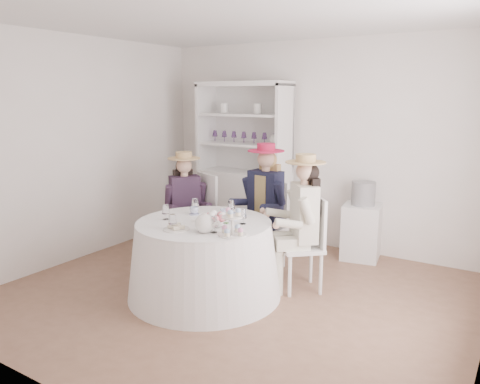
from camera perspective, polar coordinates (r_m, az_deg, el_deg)
The scene contains 22 objects.
ground at distance 4.89m, azimuth -0.64°, elevation -12.35°, with size 4.50×4.50×0.00m, color brown.
ceiling at distance 4.52m, azimuth -0.72°, elevation 20.71°, with size 4.50×4.50×0.00m, color white.
wall_back at distance 6.27m, azimuth 9.36°, elevation 5.66°, with size 4.50×4.50×0.00m, color white.
wall_front at distance 3.06m, azimuth -21.52°, elevation -1.21°, with size 4.50×4.50×0.00m, color white.
wall_left at distance 6.03m, azimuth -19.00°, elevation 4.94°, with size 4.50×4.50×0.00m, color white.
tea_table at distance 4.75m, azimuth -4.37°, elevation -8.13°, with size 1.54×1.54×0.77m.
hutch at distance 6.51m, azimuth 0.56°, elevation 0.90°, with size 1.30×0.51×2.17m.
side_table at distance 5.98m, azimuth 14.57°, elevation -4.71°, with size 0.44×0.44×0.68m, color silver.
hatbox at distance 5.87m, azimuth 14.81°, elevation -0.17°, with size 0.29×0.29×0.29m, color black.
guest_left at distance 5.59m, azimuth -6.67°, elevation -1.13°, with size 0.58×0.55×1.35m.
guest_mid at distance 5.36m, azimuth 3.00°, elevation -0.86°, with size 0.54×0.56×1.46m.
guest_right at distance 4.79m, azimuth 7.55°, elevation -2.80°, with size 0.61×0.60×1.42m.
spare_chair at distance 5.74m, azimuth -2.94°, elevation -2.59°, with size 0.58×0.58×1.08m.
teacup_a at distance 4.90m, azimuth -5.61°, elevation -2.34°, with size 0.09×0.09×0.07m, color white.
teacup_b at distance 4.84m, azimuth -2.03°, elevation -2.54°, with size 0.07×0.07×0.07m, color white.
teacup_c at distance 4.67m, azimuth -0.87°, elevation -3.05°, with size 0.09×0.09×0.07m, color white.
flower_bowl at distance 4.47m, azimuth -2.87°, elevation -3.80°, with size 0.22×0.22×0.06m, color white.
flower_arrangement at distance 4.44m, azimuth -3.03°, elevation -3.03°, with size 0.20×0.20×0.07m.
table_teapot at distance 4.26m, azimuth -4.29°, elevation -3.87°, with size 0.26×0.18×0.19m.
sandwich_plate at distance 4.38m, azimuth -7.75°, elevation -4.41°, with size 0.25×0.25×0.05m.
cupcake_stand at distance 4.15m, azimuth -0.94°, elevation -4.15°, with size 0.25×0.25×0.24m.
stemware_set at distance 4.62m, azimuth -4.45°, elevation -2.72°, with size 0.82×0.86×0.15m.
Camera 1 is at (2.43, -3.75, 1.99)m, focal length 35.00 mm.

